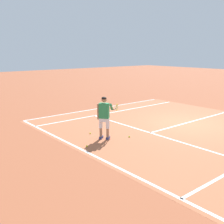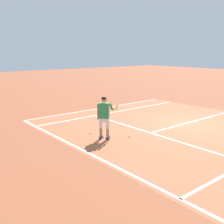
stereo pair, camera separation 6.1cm
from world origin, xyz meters
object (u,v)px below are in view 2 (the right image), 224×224
object	(u,v)px
tennis_ball_by_baseline	(90,133)
tennis_ball_mid_court	(129,137)
tennis_player	(104,115)
tennis_ball_near_feet	(87,146)

from	to	relation	value
tennis_ball_by_baseline	tennis_ball_mid_court	size ratio (longest dim) A/B	1.00
tennis_ball_by_baseline	tennis_ball_mid_court	world-z (taller)	same
tennis_player	tennis_ball_near_feet	size ratio (longest dim) A/B	25.95
tennis_player	tennis_ball_mid_court	xyz separation A→B (m)	(0.50, 0.88, -0.96)
tennis_ball_mid_court	tennis_ball_by_baseline	bearing A→B (deg)	-145.72
tennis_player	tennis_ball_by_baseline	bearing A→B (deg)	-175.48
tennis_player	tennis_ball_by_baseline	distance (m)	1.32
tennis_ball_near_feet	tennis_ball_mid_court	xyz separation A→B (m)	(0.16, 1.98, 0.00)
tennis_player	tennis_ball_by_baseline	xyz separation A→B (m)	(-0.91, -0.07, -0.96)
tennis_player	tennis_ball_mid_court	world-z (taller)	tennis_player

